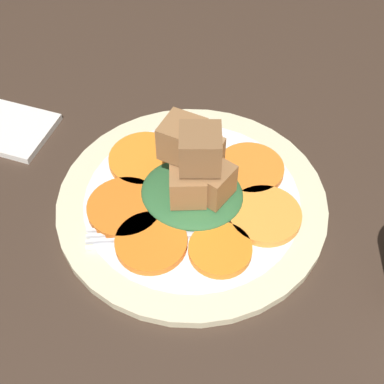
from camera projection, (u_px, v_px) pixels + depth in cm
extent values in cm
cube|color=#38281E|center=(192.00, 211.00, 57.23)|extent=(120.00, 120.00, 2.00)
cylinder|color=beige|center=(192.00, 202.00, 56.08)|extent=(28.20, 28.20, 1.00)
cylinder|color=white|center=(192.00, 201.00, 56.04)|extent=(22.56, 22.56, 1.00)
cylinder|color=orange|center=(266.00, 212.00, 53.90)|extent=(7.33, 7.33, 0.82)
cylinder|color=orange|center=(250.00, 169.00, 57.74)|extent=(7.35, 7.35, 0.82)
cylinder|color=orange|center=(197.00, 145.00, 60.10)|extent=(6.22, 6.22, 0.82)
cylinder|color=orange|center=(145.00, 159.00, 58.64)|extent=(7.95, 7.95, 0.82)
cylinder|color=orange|center=(125.00, 208.00, 54.30)|extent=(7.66, 7.66, 0.82)
cylinder|color=orange|center=(151.00, 242.00, 51.54)|extent=(7.06, 7.06, 0.82)
cylinder|color=orange|center=(220.00, 250.00, 51.00)|extent=(6.14, 6.14, 0.82)
ellipsoid|color=#2D6033|center=(192.00, 193.00, 54.99)|extent=(10.64, 9.57, 1.66)
cube|color=olive|center=(212.00, 182.00, 52.43)|extent=(4.54, 4.54, 3.61)
cube|color=#9E754C|center=(195.00, 160.00, 53.97)|extent=(4.56, 4.56, 4.24)
cube|color=olive|center=(187.00, 184.00, 52.28)|extent=(4.62, 4.62, 3.58)
cube|color=brown|center=(202.00, 146.00, 49.97)|extent=(4.98, 4.98, 3.92)
cube|color=olive|center=(182.00, 139.00, 50.93)|extent=(4.16, 4.16, 3.74)
cube|color=silver|center=(206.00, 232.00, 52.61)|extent=(11.07, 5.65, 0.40)
cube|color=silver|center=(140.00, 236.00, 52.29)|extent=(2.21, 2.68, 0.40)
cube|color=silver|center=(109.00, 246.00, 51.50)|extent=(4.31, 2.11, 0.40)
cube|color=silver|center=(109.00, 241.00, 51.93)|extent=(4.31, 2.11, 0.40)
cube|color=silver|center=(109.00, 235.00, 52.36)|extent=(4.31, 2.11, 0.40)
cube|color=silver|center=(110.00, 229.00, 52.78)|extent=(4.31, 2.11, 0.40)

